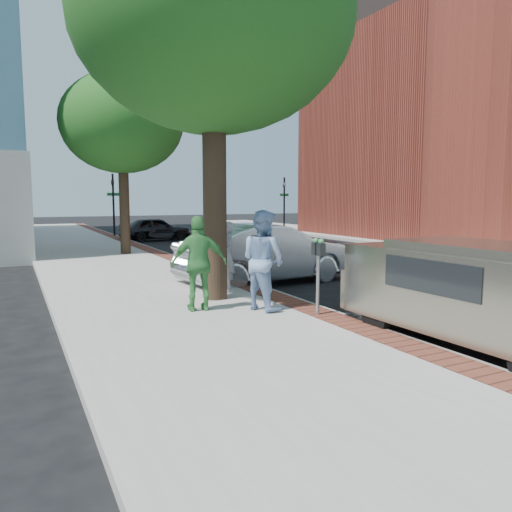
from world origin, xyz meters
TOP-DOWN VIEW (x-y plane):
  - ground at (0.00, 0.00)m, footprint 120.00×120.00m
  - sidewalk at (-1.50, 8.00)m, footprint 5.00×60.00m
  - brick_strip at (0.70, 8.00)m, footprint 0.60×60.00m
  - curb at (1.05, 8.00)m, footprint 0.10×60.00m
  - sidewalk_far at (14.50, 8.00)m, footprint 5.00×60.00m
  - church at (20.98, 13.13)m, footprint 19.00×16.00m
  - signal_near at (0.90, 22.00)m, footprint 0.70×0.15m
  - signal_far at (12.50, 22.00)m, footprint 0.70×0.15m
  - tree_near at (-0.60, 1.90)m, footprint 6.00×6.00m
  - tree_far at (-0.50, 12.00)m, footprint 4.80×4.80m
  - parking_meter at (0.56, -0.45)m, footprint 0.12×0.32m
  - person_gray at (-0.07, 2.53)m, footprint 0.46×0.65m
  - person_officer at (-0.15, 0.46)m, footprint 1.02×1.16m
  - person_green at (-1.33, 0.92)m, footprint 1.17×0.65m
  - sedan_silver at (1.75, 3.92)m, footprint 5.26×2.37m
  - bg_car at (2.65, 19.26)m, footprint 4.01×1.90m
  - van at (1.86, -2.84)m, footprint 1.90×4.64m

SIDE VIEW (x-z plane):
  - ground at x=0.00m, z-range 0.00..0.00m
  - sidewalk at x=-1.50m, z-range 0.00..0.15m
  - curb at x=1.05m, z-range 0.00..0.15m
  - sidewalk_far at x=14.50m, z-range 0.00..0.15m
  - brick_strip at x=0.70m, z-range 0.15..0.16m
  - bg_car at x=2.65m, z-range 0.00..1.33m
  - sedan_silver at x=1.75m, z-range 0.00..1.67m
  - van at x=1.86m, z-range 0.08..1.77m
  - person_gray at x=-0.07m, z-range 0.15..1.83m
  - person_green at x=-1.33m, z-range 0.15..2.03m
  - person_officer at x=-0.15m, z-range 0.15..2.14m
  - parking_meter at x=0.56m, z-range 0.47..1.94m
  - signal_near at x=0.90m, z-range 0.35..4.15m
  - signal_far at x=12.50m, z-range 0.35..4.15m
  - tree_far at x=-0.50m, z-range 1.73..8.87m
  - tree_near at x=-0.60m, z-range 1.92..10.43m
  - church at x=20.98m, z-range -2.94..17.46m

